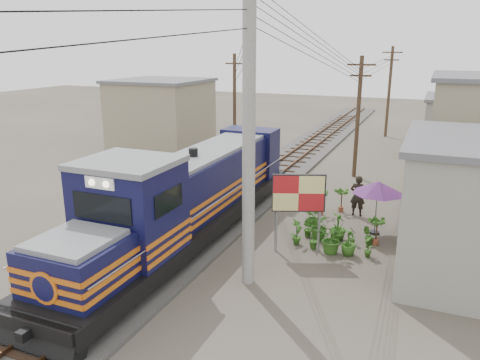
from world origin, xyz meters
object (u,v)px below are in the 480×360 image
at_px(billboard, 299,196).
at_px(vendor, 358,196).
at_px(market_umbrella, 378,188).
at_px(locomotive, 187,199).

relative_size(billboard, vendor, 1.60).
distance_m(market_umbrella, vendor, 2.44).
xyz_separation_m(locomotive, market_umbrella, (6.80, 3.58, 0.25)).
bearing_deg(vendor, billboard, 76.55).
bearing_deg(billboard, locomotive, 167.48).
relative_size(locomotive, market_umbrella, 5.94).
bearing_deg(billboard, market_umbrella, 28.69).
relative_size(billboard, market_umbrella, 1.12).
relative_size(locomotive, billboard, 5.32).
xyz_separation_m(market_umbrella, vendor, (-1.05, 1.94, -1.04)).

